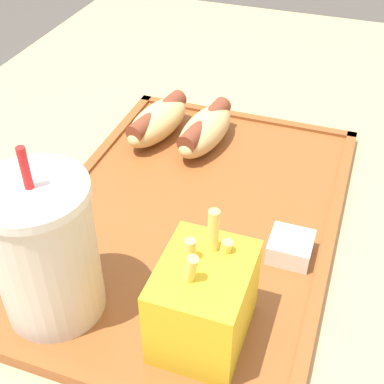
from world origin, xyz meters
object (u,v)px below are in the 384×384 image
object	(u,v)px
hot_dog_far	(158,120)
hot_dog_near	(205,129)
fries_carton	(204,301)
sauce_cup_mayo	(291,246)
soda_cup	(45,251)

from	to	relation	value
hot_dog_far	hot_dog_near	bearing A→B (deg)	-90.00
hot_dog_far	hot_dog_near	xyz separation A→B (m)	(-0.00, -0.06, 0.00)
hot_dog_far	fries_carton	world-z (taller)	fries_carton
hot_dog_near	fries_carton	xyz separation A→B (m)	(-0.27, -0.09, 0.02)
hot_dog_far	sauce_cup_mayo	size ratio (longest dim) A/B	2.98
hot_dog_far	hot_dog_near	distance (m)	0.06
soda_cup	fries_carton	xyz separation A→B (m)	(0.01, -0.13, -0.03)
hot_dog_near	sauce_cup_mayo	size ratio (longest dim) A/B	2.94
soda_cup	fries_carton	world-z (taller)	soda_cup
hot_dog_near	fries_carton	bearing A→B (deg)	-162.01
fries_carton	sauce_cup_mayo	size ratio (longest dim) A/B	2.87
hot_dog_far	fries_carton	size ratio (longest dim) A/B	1.04
fries_carton	hot_dog_near	bearing A→B (deg)	17.99
hot_dog_far	sauce_cup_mayo	bearing A→B (deg)	-127.69
hot_dog_near	sauce_cup_mayo	bearing A→B (deg)	-138.37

